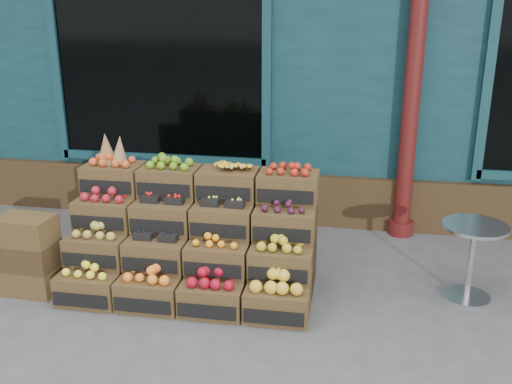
# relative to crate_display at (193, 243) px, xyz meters

# --- Properties ---
(ground) EXTENTS (60.00, 60.00, 0.00)m
(ground) POSITION_rel_crate_display_xyz_m (0.73, -0.44, -0.42)
(ground) COLOR #4C4C4F
(ground) RESTS_ON ground
(shop_facade) EXTENTS (12.00, 6.24, 4.80)m
(shop_facade) POSITION_rel_crate_display_xyz_m (0.73, 4.67, 1.98)
(shop_facade) COLOR #113239
(shop_facade) RESTS_ON ground
(crate_display) EXTENTS (2.18, 1.09, 1.35)m
(crate_display) POSITION_rel_crate_display_xyz_m (0.00, 0.00, 0.00)
(crate_display) COLOR #49361C
(crate_display) RESTS_ON ground
(spare_crates) EXTENTS (0.49, 0.35, 0.71)m
(spare_crates) POSITION_rel_crate_display_xyz_m (-1.40, -0.38, -0.06)
(spare_crates) COLOR #49361C
(spare_crates) RESTS_ON ground
(bistro_table) EXTENTS (0.55, 0.55, 0.69)m
(bistro_table) POSITION_rel_crate_display_xyz_m (2.42, 0.20, 0.02)
(bistro_table) COLOR silver
(bistro_table) RESTS_ON ground
(shopkeeper) EXTENTS (0.91, 0.70, 2.21)m
(shopkeeper) POSITION_rel_crate_display_xyz_m (-1.06, 2.56, 0.69)
(shopkeeper) COLOR #1D682C
(shopkeeper) RESTS_ON ground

